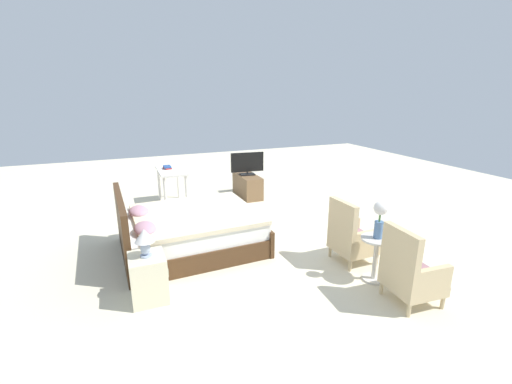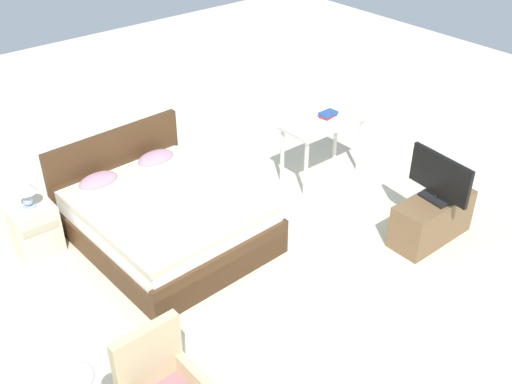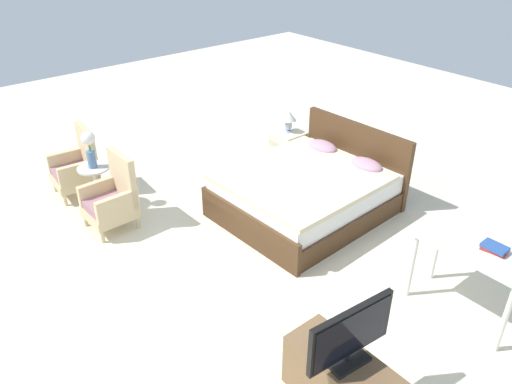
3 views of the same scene
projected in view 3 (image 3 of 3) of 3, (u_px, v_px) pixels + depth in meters
ground_plane at (250, 251)px, 5.70m from camera, size 16.00×16.00×0.00m
bed at (308, 191)px, 6.28m from camera, size 1.74×2.07×0.96m
armchair_by_window_left at (78, 168)px, 6.68m from camera, size 0.58×0.58×0.92m
armchair_by_window_right at (113, 199)px, 5.97m from camera, size 0.55×0.55×0.92m
side_table at (96, 182)px, 6.34m from camera, size 0.40×0.40×0.59m
flower_vase at (89, 146)px, 6.08m from camera, size 0.17×0.17×0.48m
nightstand at (288, 149)px, 7.43m from camera, size 0.44×0.41×0.55m
table_lamp at (289, 118)px, 7.19m from camera, size 0.22×0.22×0.33m
tv_stand at (344, 384)px, 3.82m from camera, size 0.96×0.40×0.50m
tv_flatscreen at (350, 335)px, 3.55m from camera, size 0.23×0.75×0.52m
vanity_desk at (474, 257)px, 4.54m from camera, size 1.04×0.52×0.77m
book_stack at (495, 248)px, 4.41m from camera, size 0.24×0.16×0.06m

